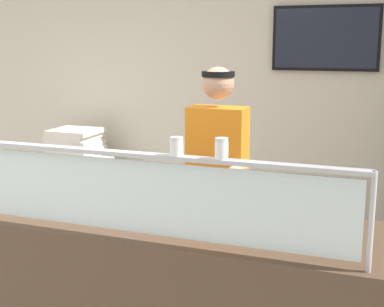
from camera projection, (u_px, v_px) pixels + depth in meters
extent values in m
cube|color=silver|center=(267.00, 105.00, 4.90)|extent=(6.65, 0.08, 2.70)
cube|color=black|center=(326.00, 38.00, 4.54)|extent=(0.90, 0.04, 0.55)
cube|color=#1E2333|center=(325.00, 38.00, 4.52)|extent=(0.85, 0.01, 0.50)
cube|color=#4C3828|center=(175.00, 301.00, 3.03)|extent=(2.25, 0.78, 0.95)
cylinder|color=#B2B5BC|center=(371.00, 223.00, 2.23)|extent=(0.02, 0.02, 0.44)
cube|color=silver|center=(149.00, 198.00, 2.59)|extent=(1.99, 0.01, 0.36)
cube|color=#B2B5BC|center=(148.00, 155.00, 2.54)|extent=(2.05, 0.06, 0.02)
cylinder|color=#9EA0A8|center=(200.00, 221.00, 2.91)|extent=(0.43, 0.43, 0.01)
cylinder|color=tan|center=(200.00, 219.00, 2.90)|extent=(0.41, 0.41, 0.02)
cylinder|color=#D65B2D|center=(200.00, 217.00, 2.90)|extent=(0.35, 0.35, 0.01)
cube|color=#ADAFB7|center=(199.00, 217.00, 2.88)|extent=(0.13, 0.29, 0.01)
cylinder|color=white|center=(177.00, 148.00, 2.48)|extent=(0.06, 0.06, 0.07)
cylinder|color=white|center=(177.00, 150.00, 2.48)|extent=(0.05, 0.05, 0.05)
cylinder|color=silver|center=(177.00, 139.00, 2.47)|extent=(0.06, 0.06, 0.02)
cylinder|color=white|center=(222.00, 150.00, 2.41)|extent=(0.06, 0.06, 0.08)
cylinder|color=red|center=(222.00, 153.00, 2.41)|extent=(0.05, 0.05, 0.05)
cylinder|color=silver|center=(222.00, 140.00, 2.40)|extent=(0.06, 0.06, 0.02)
cylinder|color=#23232D|center=(201.00, 253.00, 3.72)|extent=(0.13, 0.13, 0.95)
cylinder|color=#23232D|center=(232.00, 257.00, 3.65)|extent=(0.13, 0.13, 0.95)
cube|color=orange|center=(217.00, 148.00, 3.53)|extent=(0.38, 0.21, 0.55)
sphere|color=tan|center=(218.00, 83.00, 3.44)|extent=(0.21, 0.21, 0.21)
cylinder|color=black|center=(218.00, 74.00, 3.43)|extent=(0.21, 0.21, 0.04)
cylinder|color=tan|center=(234.00, 172.00, 3.29)|extent=(0.08, 0.34, 0.08)
cube|color=#B7BABF|center=(78.00, 198.00, 5.24)|extent=(0.70, 0.55, 0.83)
cube|color=silver|center=(76.00, 154.00, 5.15)|extent=(0.43, 0.43, 0.04)
cube|color=silver|center=(77.00, 150.00, 5.13)|extent=(0.43, 0.43, 0.04)
cube|color=silver|center=(76.00, 145.00, 5.13)|extent=(0.43, 0.43, 0.04)
cube|color=silver|center=(75.00, 140.00, 5.12)|extent=(0.44, 0.44, 0.04)
cube|color=silver|center=(74.00, 136.00, 5.12)|extent=(0.43, 0.43, 0.04)
cube|color=silver|center=(76.00, 131.00, 5.10)|extent=(0.42, 0.42, 0.04)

